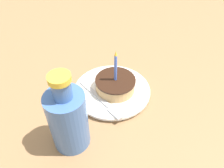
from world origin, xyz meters
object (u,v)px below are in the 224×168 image
(plate, at_px, (112,91))
(bottle, at_px, (68,119))
(cake_slice, at_px, (115,84))
(fork, at_px, (103,101))

(plate, relative_size, bottle, 1.08)
(cake_slice, xyz_separation_m, bottle, (0.18, 0.00, 0.04))
(cake_slice, bearing_deg, fork, 0.90)
(bottle, bearing_deg, plate, -175.85)
(cake_slice, bearing_deg, plate, -64.95)
(bottle, bearing_deg, fork, -178.32)
(plate, relative_size, cake_slice, 1.67)
(plate, bearing_deg, fork, 9.93)
(bottle, bearing_deg, cake_slice, -178.56)
(cake_slice, relative_size, fork, 0.75)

